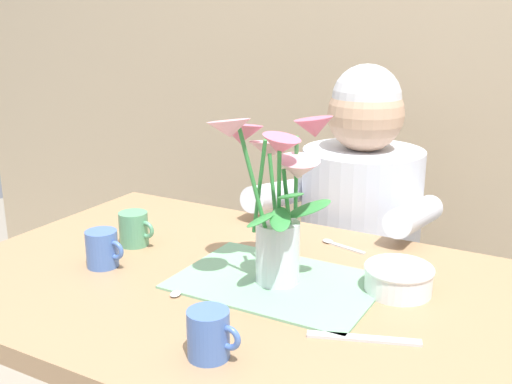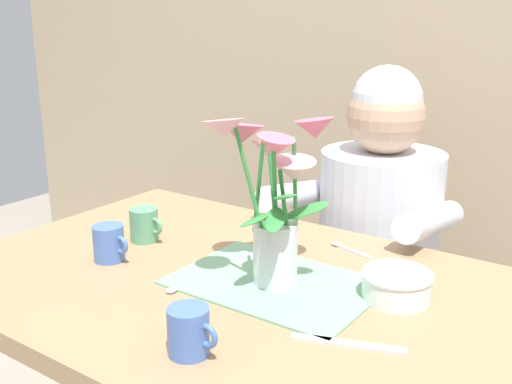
{
  "view_description": "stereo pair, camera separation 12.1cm",
  "coord_description": "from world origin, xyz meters",
  "px_view_note": "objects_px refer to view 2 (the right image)",
  "views": [
    {
      "loc": [
        0.6,
        -0.97,
        1.27
      ],
      "look_at": [
        0.02,
        0.05,
        0.92
      ],
      "focal_mm": 42.8,
      "sensor_mm": 36.0,
      "label": 1
    },
    {
      "loc": [
        0.7,
        -0.91,
        1.27
      ],
      "look_at": [
        0.02,
        0.05,
        0.92
      ],
      "focal_mm": 42.8,
      "sensor_mm": 36.0,
      "label": 2
    }
  ],
  "objects_px": {
    "flower_vase": "(273,192)",
    "ceramic_mug": "(189,331)",
    "tea_cup": "(145,225)",
    "coffee_cup": "(109,243)",
    "seated_person": "(376,267)",
    "ceramic_bowl": "(397,284)",
    "dinner_knife": "(348,344)"
  },
  "relations": [
    {
      "from": "flower_vase",
      "to": "ceramic_mug",
      "type": "relative_size",
      "value": 3.74
    },
    {
      "from": "flower_vase",
      "to": "ceramic_mug",
      "type": "height_order",
      "value": "flower_vase"
    },
    {
      "from": "tea_cup",
      "to": "ceramic_mug",
      "type": "bearing_deg",
      "value": -37.22
    },
    {
      "from": "coffee_cup",
      "to": "seated_person",
      "type": "bearing_deg",
      "value": 64.24
    },
    {
      "from": "ceramic_bowl",
      "to": "dinner_knife",
      "type": "distance_m",
      "value": 0.21
    },
    {
      "from": "dinner_knife",
      "to": "coffee_cup",
      "type": "bearing_deg",
      "value": 158.29
    },
    {
      "from": "dinner_knife",
      "to": "ceramic_mug",
      "type": "xyz_separation_m",
      "value": [
        -0.2,
        -0.17,
        0.04
      ]
    },
    {
      "from": "flower_vase",
      "to": "dinner_knife",
      "type": "relative_size",
      "value": 1.83
    },
    {
      "from": "ceramic_mug",
      "to": "tea_cup",
      "type": "bearing_deg",
      "value": 142.78
    },
    {
      "from": "coffee_cup",
      "to": "ceramic_mug",
      "type": "xyz_separation_m",
      "value": [
        0.4,
        -0.19,
        0.0
      ]
    },
    {
      "from": "coffee_cup",
      "to": "ceramic_mug",
      "type": "distance_m",
      "value": 0.44
    },
    {
      "from": "ceramic_bowl",
      "to": "ceramic_mug",
      "type": "height_order",
      "value": "ceramic_mug"
    },
    {
      "from": "ceramic_mug",
      "to": "ceramic_bowl",
      "type": "bearing_deg",
      "value": 63.03
    },
    {
      "from": "seated_person",
      "to": "coffee_cup",
      "type": "relative_size",
      "value": 12.2
    },
    {
      "from": "dinner_knife",
      "to": "tea_cup",
      "type": "distance_m",
      "value": 0.64
    },
    {
      "from": "flower_vase",
      "to": "dinner_knife",
      "type": "height_order",
      "value": "flower_vase"
    },
    {
      "from": "ceramic_bowl",
      "to": "coffee_cup",
      "type": "bearing_deg",
      "value": -162.53
    },
    {
      "from": "coffee_cup",
      "to": "dinner_knife",
      "type": "bearing_deg",
      "value": -1.9
    },
    {
      "from": "tea_cup",
      "to": "seated_person",
      "type": "bearing_deg",
      "value": 57.46
    },
    {
      "from": "tea_cup",
      "to": "dinner_knife",
      "type": "bearing_deg",
      "value": -13.72
    },
    {
      "from": "dinner_knife",
      "to": "tea_cup",
      "type": "bearing_deg",
      "value": 146.47
    },
    {
      "from": "flower_vase",
      "to": "ceramic_bowl",
      "type": "relative_size",
      "value": 2.56
    },
    {
      "from": "ceramic_bowl",
      "to": "tea_cup",
      "type": "distance_m",
      "value": 0.62
    },
    {
      "from": "dinner_knife",
      "to": "coffee_cup",
      "type": "relative_size",
      "value": 2.04
    },
    {
      "from": "flower_vase",
      "to": "tea_cup",
      "type": "relative_size",
      "value": 3.74
    },
    {
      "from": "tea_cup",
      "to": "ceramic_mug",
      "type": "xyz_separation_m",
      "value": [
        0.42,
        -0.32,
        0.0
      ]
    },
    {
      "from": "seated_person",
      "to": "dinner_knife",
      "type": "distance_m",
      "value": 0.78
    },
    {
      "from": "flower_vase",
      "to": "tea_cup",
      "type": "distance_m",
      "value": 0.41
    },
    {
      "from": "flower_vase",
      "to": "dinner_knife",
      "type": "distance_m",
      "value": 0.33
    },
    {
      "from": "seated_person",
      "to": "ceramic_mug",
      "type": "xyz_separation_m",
      "value": [
        0.07,
        -0.88,
        0.22
      ]
    },
    {
      "from": "ceramic_bowl",
      "to": "coffee_cup",
      "type": "xyz_separation_m",
      "value": [
        -0.59,
        -0.19,
        0.01
      ]
    },
    {
      "from": "flower_vase",
      "to": "ceramic_bowl",
      "type": "height_order",
      "value": "flower_vase"
    }
  ]
}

